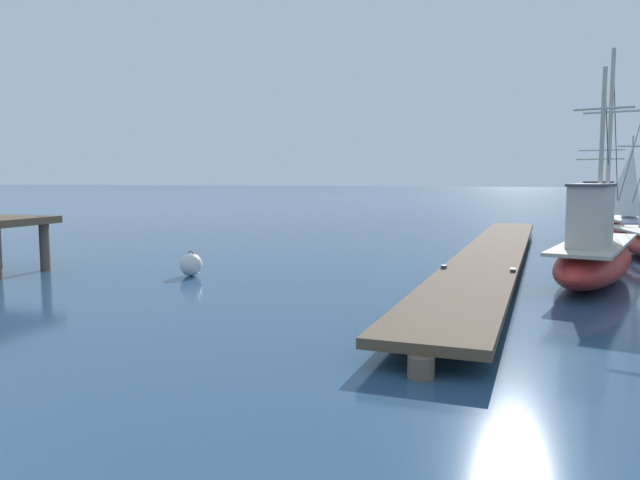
% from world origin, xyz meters
% --- Properties ---
extents(floating_dock, '(1.95, 23.42, 0.53)m').
position_xyz_m(floating_dock, '(4.63, 17.84, 0.36)').
color(floating_dock, brown).
rests_on(floating_dock, ground).
extents(fishing_boat_2, '(2.56, 5.73, 5.43)m').
position_xyz_m(fishing_boat_2, '(8.23, 27.07, 0.72)').
color(fishing_boat_2, '#AD2823').
rests_on(fishing_boat_2, ground).
extents(fishing_boat_6, '(2.92, 7.94, 6.12)m').
position_xyz_m(fishing_boat_6, '(7.25, 15.06, 0.76)').
color(fishing_boat_6, '#AD2823').
rests_on(fishing_boat_6, ground).
extents(mooring_buoy, '(0.61, 0.61, 0.68)m').
position_xyz_m(mooring_buoy, '(-2.85, 12.55, 0.31)').
color(mooring_buoy, silver).
rests_on(mooring_buoy, ground).
extents(distant_sailboat, '(2.98, 3.55, 4.89)m').
position_xyz_m(distant_sailboat, '(10.25, 34.71, 2.15)').
color(distant_sailboat, silver).
rests_on(distant_sailboat, ground).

